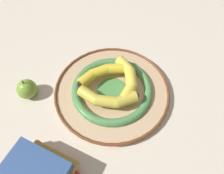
# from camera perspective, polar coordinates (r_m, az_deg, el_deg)

# --- Properties ---
(ground_plane) EXTENTS (2.80, 2.80, 0.00)m
(ground_plane) POSITION_cam_1_polar(r_m,az_deg,el_deg) (0.72, -2.19, -3.01)
(ground_plane) COLOR beige
(decorative_bowl) EXTENTS (0.38, 0.38, 0.03)m
(decorative_bowl) POSITION_cam_1_polar(r_m,az_deg,el_deg) (0.72, 0.00, -0.94)
(decorative_bowl) COLOR tan
(decorative_bowl) RESTS_ON ground_plane
(banana_a) EXTENTS (0.15, 0.13, 0.03)m
(banana_a) POSITION_cam_1_polar(r_m,az_deg,el_deg) (0.71, -2.65, 3.83)
(banana_a) COLOR yellow
(banana_a) RESTS_ON decorative_bowl
(banana_b) EXTENTS (0.20, 0.08, 0.04)m
(banana_b) POSITION_cam_1_polar(r_m,az_deg,el_deg) (0.66, -1.60, -3.05)
(banana_b) COLOR gold
(banana_b) RESTS_ON decorative_bowl
(banana_c) EXTENTS (0.10, 0.18, 0.04)m
(banana_c) POSITION_cam_1_polar(r_m,az_deg,el_deg) (0.70, 4.22, 2.01)
(banana_c) COLOR yellow
(banana_c) RESTS_ON decorative_bowl
(apple) EXTENTS (0.06, 0.06, 0.08)m
(apple) POSITION_cam_1_polar(r_m,az_deg,el_deg) (0.75, -21.36, -0.48)
(apple) COLOR olive
(apple) RESTS_ON ground_plane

